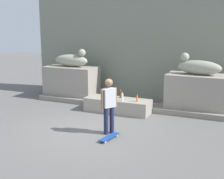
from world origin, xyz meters
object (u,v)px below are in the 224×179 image
(skateboard, at_px, (109,137))
(bottle_brown, at_px, (121,95))
(skater, at_px, (109,104))
(bottle_orange, at_px, (137,99))
(bottle_clear, at_px, (122,97))
(statue_reclining_right, at_px, (198,67))
(statue_reclining_left, at_px, (72,60))

(skateboard, height_order, bottle_brown, bottle_brown)
(skater, distance_m, bottle_brown, 2.45)
(bottle_orange, bearing_deg, bottle_clear, -174.38)
(skater, distance_m, bottle_clear, 2.07)
(statue_reclining_right, height_order, bottle_brown, statue_reclining_right)
(bottle_brown, bearing_deg, bottle_clear, -58.60)
(skateboard, bearing_deg, bottle_brown, -154.71)
(statue_reclining_right, bearing_deg, statue_reclining_left, 7.28)
(skater, xyz_separation_m, bottle_clear, (-0.38, 2.01, -0.28))
(statue_reclining_right, relative_size, bottle_clear, 5.20)
(statue_reclining_left, bearing_deg, bottle_clear, -23.78)
(statue_reclining_left, xyz_separation_m, bottle_clear, (2.92, -1.41, -1.05))
(skater, relative_size, skateboard, 2.03)
(skateboard, relative_size, bottle_clear, 2.58)
(skateboard, bearing_deg, bottle_clear, -157.24)
(bottle_brown, bearing_deg, skateboard, -74.19)
(skater, bearing_deg, bottle_orange, -150.32)
(statue_reclining_left, relative_size, bottle_clear, 5.08)
(bottle_orange, bearing_deg, statue_reclining_right, 36.36)
(skateboard, bearing_deg, statue_reclining_left, -128.24)
(bottle_orange, distance_m, bottle_brown, 0.81)
(skater, height_order, bottle_orange, skater)
(statue_reclining_right, height_order, skater, statue_reclining_right)
(skater, bearing_deg, skateboard, 59.18)
(statue_reclining_right, relative_size, skateboard, 2.02)
(bottle_clear, bearing_deg, statue_reclining_right, 30.63)
(skater, height_order, skateboard, skater)
(statue_reclining_right, relative_size, skater, 0.99)
(bottle_orange, bearing_deg, skater, -94.49)
(statue_reclining_left, bearing_deg, bottle_orange, -19.43)
(statue_reclining_left, relative_size, skater, 0.97)
(statue_reclining_right, bearing_deg, bottle_orange, 43.58)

